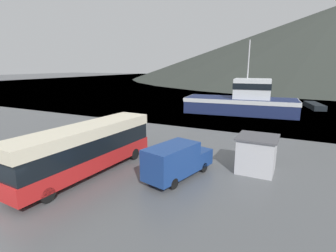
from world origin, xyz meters
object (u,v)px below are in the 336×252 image
at_px(fishing_boat, 243,101).
at_px(dock_kiosk, 257,154).
at_px(tour_bus, 86,147).
at_px(delivery_van, 177,160).
at_px(storage_bin, 13,161).
at_px(small_boat, 314,106).

distance_m(fishing_boat, dock_kiosk, 23.87).
bearing_deg(dock_kiosk, fishing_boat, 103.41).
height_order(tour_bus, delivery_van, tour_bus).
xyz_separation_m(tour_bus, delivery_van, (5.92, 2.17, -0.66)).
bearing_deg(storage_bin, delivery_van, 18.83).
relative_size(fishing_boat, storage_bin, 11.68).
xyz_separation_m(tour_bus, fishing_boat, (5.00, 28.97, 0.08)).
bearing_deg(fishing_boat, storage_bin, 154.76).
relative_size(storage_bin, dock_kiosk, 0.53).
height_order(fishing_boat, storage_bin, fishing_boat).
bearing_deg(tour_bus, delivery_van, 23.47).
relative_size(fishing_boat, small_boat, 2.48).
height_order(tour_bus, storage_bin, tour_bus).
height_order(fishing_boat, dock_kiosk, fishing_boat).
height_order(storage_bin, small_boat, storage_bin).
xyz_separation_m(tour_bus, storage_bin, (-5.54, -1.74, -1.35)).
xyz_separation_m(tour_bus, dock_kiosk, (10.53, 5.76, -0.62)).
bearing_deg(delivery_van, storage_bin, -147.98).
bearing_deg(storage_bin, tour_bus, 17.42).
relative_size(tour_bus, fishing_boat, 0.66).
height_order(delivery_van, small_boat, delivery_van).
relative_size(delivery_van, fishing_boat, 0.34).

